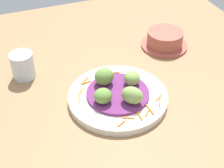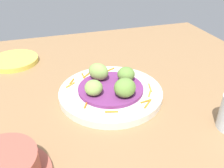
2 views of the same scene
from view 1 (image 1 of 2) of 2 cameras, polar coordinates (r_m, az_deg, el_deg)
name	(u,v)px [view 1 (image 1 of 2)]	position (r cm, az deg, el deg)	size (l,w,h in cm)	color
table_surface	(116,88)	(92.18, 0.68, -0.67)	(110.00, 110.00, 2.00)	#936D47
main_plate	(118,97)	(86.19, 1.00, -2.31)	(25.93, 25.93, 1.85)	silver
cabbage_bed	(118,93)	(85.33, 1.01, -1.63)	(16.33, 16.33, 0.81)	#702D6B
carrot_garnish	(120,98)	(84.40, 1.47, -2.36)	(21.08, 20.83, 0.40)	orange
guac_scoop_left	(132,78)	(86.83, 3.46, 1.02)	(4.31, 4.27, 3.69)	#84A851
guac_scoop_center	(104,76)	(86.57, -1.37, 1.32)	(4.83, 5.16, 4.53)	olive
guac_scoop_right	(103,96)	(81.17, -1.58, -2.06)	(4.53, 4.45, 3.69)	olive
guac_scoop_back	(133,95)	(80.93, 3.59, -1.93)	(5.47, 4.05, 4.43)	#84A851
terracotta_bowl	(165,40)	(107.93, 9.08, 7.56)	(14.88, 14.88, 5.38)	#A85142
water_glass	(23,66)	(95.82, -15.15, 3.09)	(6.48, 6.48, 7.51)	silver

